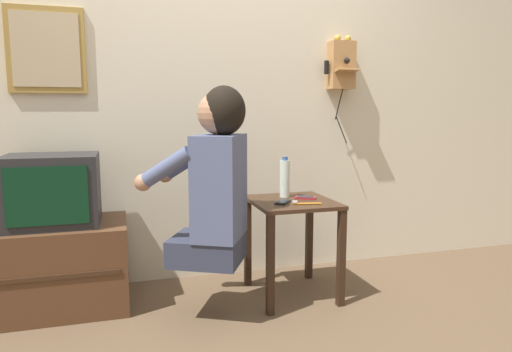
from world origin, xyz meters
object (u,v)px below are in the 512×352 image
object	(u,v)px
cell_phone_held	(283,202)
cell_phone_spare	(305,198)
television	(53,190)
framed_picture	(46,50)
wall_phone_antique	(341,65)
water_bottle	(285,178)
person	(215,178)
toothbrush	(305,203)

from	to	relation	value
cell_phone_held	cell_phone_spare	xyz separation A→B (m)	(0.18, 0.09, 0.00)
television	cell_phone_spare	size ratio (longest dim) A/B	3.50
framed_picture	cell_phone_spare	bearing A→B (deg)	-16.79
wall_phone_antique	framed_picture	xyz separation A→B (m)	(-1.86, 0.04, 0.04)
water_bottle	wall_phone_antique	bearing A→B (deg)	30.52
person	toothbrush	bearing A→B (deg)	-58.01
cell_phone_held	water_bottle	size ratio (longest dim) A/B	0.54
framed_picture	cell_phone_spare	xyz separation A→B (m)	(1.45, -0.44, -0.87)
wall_phone_antique	cell_phone_spare	distance (m)	1.01
cell_phone_held	water_bottle	bearing A→B (deg)	104.09
television	framed_picture	bearing A→B (deg)	95.50
wall_phone_antique	water_bottle	xyz separation A→B (m)	(-0.51, -0.30, -0.72)
wall_phone_antique	framed_picture	size ratio (longest dim) A/B	1.50
water_bottle	framed_picture	bearing A→B (deg)	165.54
cell_phone_spare	water_bottle	size ratio (longest dim) A/B	0.55
framed_picture	water_bottle	world-z (taller)	framed_picture
television	framed_picture	size ratio (longest dim) A/B	0.98
person	cell_phone_spare	xyz separation A→B (m)	(0.59, 0.21, -0.17)
person	toothbrush	world-z (taller)	person
water_bottle	toothbrush	world-z (taller)	water_bottle
person	television	world-z (taller)	person
framed_picture	cell_phone_held	size ratio (longest dim) A/B	3.64
wall_phone_antique	cell_phone_spare	world-z (taller)	wall_phone_antique
cell_phone_held	water_bottle	distance (m)	0.22
person	framed_picture	size ratio (longest dim) A/B	1.88
cell_phone_held	cell_phone_spare	world-z (taller)	same
water_bottle	toothbrush	bearing A→B (deg)	-83.53
cell_phone_held	toothbrush	xyz separation A→B (m)	(0.11, -0.07, 0.00)
cell_phone_spare	cell_phone_held	bearing A→B (deg)	147.20
toothbrush	framed_picture	bearing A→B (deg)	79.14
person	cell_phone_held	world-z (taller)	person
person	cell_phone_spare	bearing A→B (deg)	-43.58
wall_phone_antique	cell_phone_spare	xyz separation A→B (m)	(-0.41, -0.39, -0.83)
framed_picture	toothbrush	distance (m)	1.73
television	wall_phone_antique	size ratio (longest dim) A/B	0.65
wall_phone_antique	toothbrush	distance (m)	1.11
television	toothbrush	world-z (taller)	television
cell_phone_held	cell_phone_spare	bearing A→B (deg)	64.10
person	wall_phone_antique	distance (m)	1.34
television	cell_phone_held	world-z (taller)	television
cell_phone_spare	water_bottle	xyz separation A→B (m)	(-0.10, 0.09, 0.11)
cell_phone_spare	toothbrush	bearing A→B (deg)	-173.31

